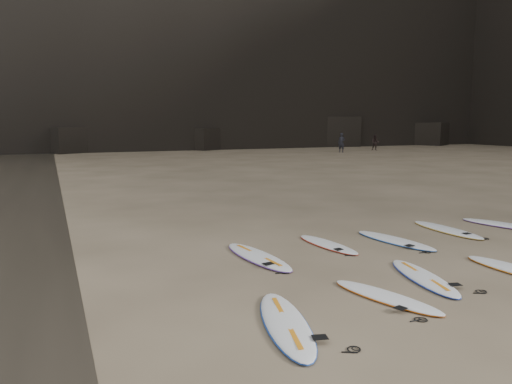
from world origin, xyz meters
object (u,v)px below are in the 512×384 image
surfboard_8 (447,229)px  surfboard_7 (395,240)px  person_a (341,143)px  person_b (375,143)px  surfboard_0 (286,323)px  surfboard_2 (424,277)px  surfboard_5 (258,256)px  surfboard_6 (328,244)px  surfboard_1 (386,296)px  surfboard_9 (506,225)px

surfboard_8 → surfboard_7: bearing=-167.9°
person_a → person_b: bearing=72.8°
surfboard_0 → person_b: person_b is taller
person_b → person_a: bearing=-126.3°
person_b → surfboard_2: bearing=-86.7°
surfboard_5 → surfboard_8: 6.15m
surfboard_0 → surfboard_7: surfboard_0 is taller
surfboard_6 → surfboard_5: bearing=-175.7°
surfboard_0 → surfboard_5: size_ratio=0.98×
surfboard_8 → surfboard_1: bearing=-142.8°
surfboard_1 → person_a: bearing=42.7°
surfboard_9 → person_b: size_ratio=1.63×
surfboard_2 → surfboard_7: (1.45, 2.75, 0.00)m
person_a → person_b: size_ratio=1.16×
surfboard_1 → person_b: person_b is taller
surfboard_0 → person_b: bearing=66.5°
person_a → surfboard_0: bearing=-66.2°
surfboard_2 → surfboard_6: surfboard_2 is taller
surfboard_6 → surfboard_7: size_ratio=0.88×
surfboard_8 → surfboard_2: bearing=-138.7°
surfboard_2 → surfboard_7: size_ratio=0.97×
surfboard_6 → surfboard_7: bearing=-16.4°
surfboard_9 → surfboard_1: bearing=-171.5°
surfboard_6 → surfboard_0: bearing=-134.3°
surfboard_2 → surfboard_7: 3.11m
surfboard_0 → surfboard_1: size_ratio=1.17×
surfboard_1 → surfboard_2: surfboard_2 is taller
surfboard_8 → person_a: 35.85m
surfboard_6 → surfboard_8: surfboard_8 is taller
surfboard_5 → person_a: bearing=48.8°
surfboard_5 → surfboard_9: (8.21, 0.34, -0.00)m
surfboard_0 → person_b: (28.74, 37.49, 0.78)m
surfboard_0 → person_a: person_a is taller
surfboard_2 → surfboard_9: (5.73, 3.01, 0.00)m
surfboard_9 → surfboard_7: bearing=165.0°
surfboard_2 → surfboard_0: bearing=-151.2°
surfboard_6 → surfboard_8: (4.04, 0.16, 0.01)m
surfboard_0 → surfboard_5: (1.08, 3.68, 0.00)m
surfboard_9 → person_a: size_ratio=1.40×
surfboard_8 → surfboard_9: size_ratio=0.97×
surfboard_2 → person_a: size_ratio=1.30×
surfboard_1 → surfboard_8: size_ratio=0.88×
surfboard_0 → surfboard_6: (3.16, 4.08, -0.01)m
person_b → surfboard_9: bearing=-82.2°
surfboard_1 → surfboard_6: same height
surfboard_1 → surfboard_7: bearing=33.8°
surfboard_0 → surfboard_8: (7.20, 4.24, -0.00)m
surfboard_2 → surfboard_9: surfboard_9 is taller
surfboard_0 → surfboard_6: 5.16m
surfboard_6 → person_b: size_ratio=1.38×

